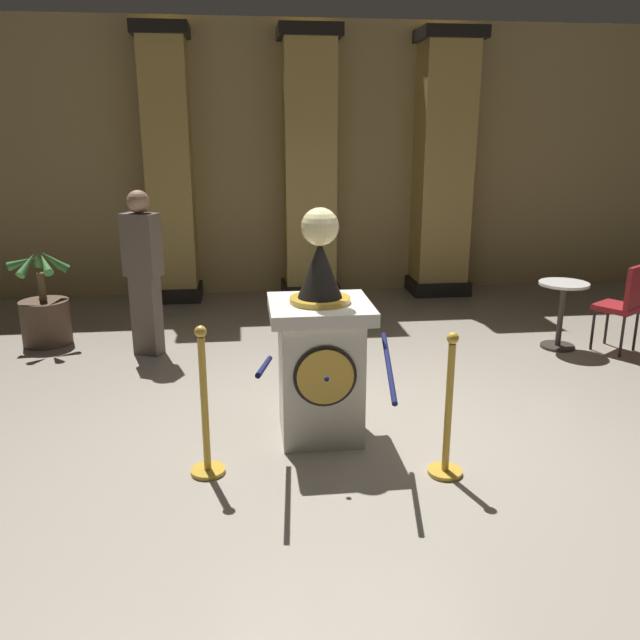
% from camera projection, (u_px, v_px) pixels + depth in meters
% --- Properties ---
extents(ground_plane, '(11.12, 11.12, 0.00)m').
position_uv_depth(ground_plane, '(365.00, 422.00, 5.26)').
color(ground_plane, '#9E9384').
extents(back_wall, '(11.12, 0.16, 3.78)m').
position_uv_depth(back_wall, '(307.00, 161.00, 9.25)').
color(back_wall, tan).
rests_on(back_wall, ground_plane).
extents(pedestal_clock, '(0.75, 0.75, 1.76)m').
position_uv_depth(pedestal_clock, '(320.00, 351.00, 4.86)').
color(pedestal_clock, silver).
rests_on(pedestal_clock, ground_plane).
extents(stanchion_near, '(0.24, 0.24, 1.07)m').
position_uv_depth(stanchion_near, '(205.00, 423.00, 4.37)').
color(stanchion_near, gold).
rests_on(stanchion_near, ground_plane).
extents(stanchion_far, '(0.24, 0.24, 1.03)m').
position_uv_depth(stanchion_far, '(447.00, 426.00, 4.36)').
color(stanchion_far, gold).
rests_on(stanchion_far, ground_plane).
extents(velvet_rope, '(0.96, 0.93, 0.22)m').
position_uv_depth(velvet_rope, '(327.00, 366.00, 4.25)').
color(velvet_rope, '#141947').
extents(column_left, '(0.72, 0.72, 3.63)m').
position_uv_depth(column_left, '(170.00, 170.00, 8.72)').
color(column_left, black).
rests_on(column_left, ground_plane).
extents(column_right, '(0.87, 0.87, 3.63)m').
position_uv_depth(column_right, '(442.00, 168.00, 9.16)').
color(column_right, black).
rests_on(column_right, ground_plane).
extents(column_centre_rear, '(0.83, 0.83, 3.63)m').
position_uv_depth(column_centre_rear, '(309.00, 169.00, 8.94)').
color(column_centre_rear, black).
rests_on(column_centre_rear, ground_plane).
extents(potted_palm_left, '(0.65, 0.61, 1.09)m').
position_uv_depth(potted_palm_left, '(45.00, 315.00, 7.14)').
color(potted_palm_left, '#4C3828').
rests_on(potted_palm_left, ground_plane).
extents(bystander_guest, '(0.42, 0.35, 1.73)m').
position_uv_depth(bystander_guest, '(143.00, 269.00, 6.65)').
color(bystander_guest, brown).
rests_on(bystander_guest, ground_plane).
extents(cafe_table, '(0.52, 0.52, 0.74)m').
position_uv_depth(cafe_table, '(562.00, 307.00, 6.97)').
color(cafe_table, '#332D28').
rests_on(cafe_table, ground_plane).
extents(cafe_chair_red, '(0.56, 0.56, 0.96)m').
position_uv_depth(cafe_chair_red, '(625.00, 300.00, 6.80)').
color(cafe_chair_red, black).
rests_on(cafe_chair_red, ground_plane).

